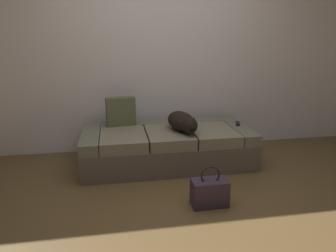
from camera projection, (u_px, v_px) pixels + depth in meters
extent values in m
plane|color=brown|center=(190.00, 214.00, 2.68)|extent=(10.00, 10.00, 0.00)
cube|color=silver|center=(159.00, 40.00, 3.94)|extent=(6.40, 0.10, 2.80)
cube|color=brown|center=(167.00, 151.00, 3.70)|extent=(1.94, 0.90, 0.30)
cube|color=#6B6959|center=(91.00, 138.00, 3.50)|extent=(0.20, 0.90, 0.12)
cube|color=#6B6959|center=(238.00, 130.00, 3.79)|extent=(0.20, 0.90, 0.12)
cube|color=#6B6959|center=(163.00, 126.00, 3.98)|extent=(1.54, 0.20, 0.12)
cube|color=#7D725D|center=(123.00, 139.00, 3.47)|extent=(0.50, 0.69, 0.12)
cube|color=#7D725D|center=(169.00, 137.00, 3.55)|extent=(0.50, 0.69, 0.12)
cube|color=#7D725D|center=(212.00, 134.00, 3.63)|extent=(0.50, 0.69, 0.12)
ellipsoid|color=black|center=(181.00, 121.00, 3.56)|extent=(0.36, 0.51, 0.21)
sphere|color=black|center=(190.00, 126.00, 3.37)|extent=(0.17, 0.17, 0.17)
ellipsoid|color=black|center=(193.00, 128.00, 3.30)|extent=(0.09, 0.11, 0.06)
cone|color=black|center=(194.00, 119.00, 3.37)|extent=(0.04, 0.04, 0.05)
cone|color=black|center=(186.00, 120.00, 3.33)|extent=(0.04, 0.04, 0.05)
ellipsoid|color=black|center=(178.00, 115.00, 3.76)|extent=(0.19, 0.10, 0.05)
cube|color=black|center=(238.00, 123.00, 3.81)|extent=(0.09, 0.16, 0.02)
cube|color=brown|center=(121.00, 111.00, 3.73)|extent=(0.35, 0.17, 0.34)
cube|color=#382A39|center=(210.00, 193.00, 2.78)|extent=(0.32, 0.18, 0.24)
torus|color=#271D28|center=(210.00, 175.00, 2.74)|extent=(0.18, 0.02, 0.18)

